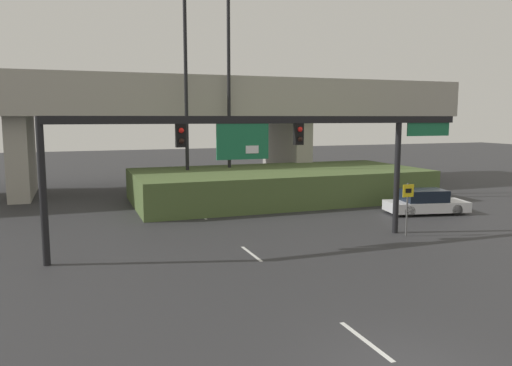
{
  "coord_description": "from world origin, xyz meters",
  "views": [
    {
      "loc": [
        -6.74,
        -8.62,
        5.63
      ],
      "look_at": [
        0.0,
        9.82,
        3.04
      ],
      "focal_mm": 35.0,
      "sensor_mm": 36.0,
      "label": 1
    }
  ],
  "objects_px": {
    "speed_limit_sign": "(408,202)",
    "highway_light_pole_far": "(229,80)",
    "signal_gantry": "(267,139)",
    "highway_light_pole_near": "(186,75)",
    "parked_sedan_near_right": "(425,202)"
  },
  "relations": [
    {
      "from": "highway_light_pole_far",
      "to": "speed_limit_sign",
      "type": "bearing_deg",
      "value": -73.25
    },
    {
      "from": "speed_limit_sign",
      "to": "highway_light_pole_far",
      "type": "xyz_separation_m",
      "value": [
        -4.36,
        14.49,
        6.58
      ]
    },
    {
      "from": "signal_gantry",
      "to": "speed_limit_sign",
      "type": "xyz_separation_m",
      "value": [
        6.83,
        -0.79,
        -3.04
      ]
    },
    {
      "from": "signal_gantry",
      "to": "highway_light_pole_near",
      "type": "distance_m",
      "value": 13.57
    },
    {
      "from": "highway_light_pole_near",
      "to": "signal_gantry",
      "type": "bearing_deg",
      "value": -86.87
    },
    {
      "from": "speed_limit_sign",
      "to": "highway_light_pole_far",
      "type": "distance_m",
      "value": 16.5
    },
    {
      "from": "highway_light_pole_far",
      "to": "parked_sedan_near_right",
      "type": "bearing_deg",
      "value": -48.73
    },
    {
      "from": "highway_light_pole_near",
      "to": "parked_sedan_near_right",
      "type": "xyz_separation_m",
      "value": [
        12.09,
        -9.49,
        -7.75
      ]
    },
    {
      "from": "speed_limit_sign",
      "to": "parked_sedan_near_right",
      "type": "height_order",
      "value": "speed_limit_sign"
    },
    {
      "from": "signal_gantry",
      "to": "highway_light_pole_far",
      "type": "xyz_separation_m",
      "value": [
        2.47,
        13.7,
        3.54
      ]
    },
    {
      "from": "signal_gantry",
      "to": "speed_limit_sign",
      "type": "distance_m",
      "value": 7.52
    },
    {
      "from": "signal_gantry",
      "to": "highway_light_pole_near",
      "type": "xyz_separation_m",
      "value": [
        -0.71,
        13.03,
        3.71
      ]
    },
    {
      "from": "signal_gantry",
      "to": "parked_sedan_near_right",
      "type": "bearing_deg",
      "value": 17.31
    },
    {
      "from": "highway_light_pole_far",
      "to": "highway_light_pole_near",
      "type": "bearing_deg",
      "value": -168.09
    },
    {
      "from": "speed_limit_sign",
      "to": "parked_sedan_near_right",
      "type": "relative_size",
      "value": 0.51
    }
  ]
}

